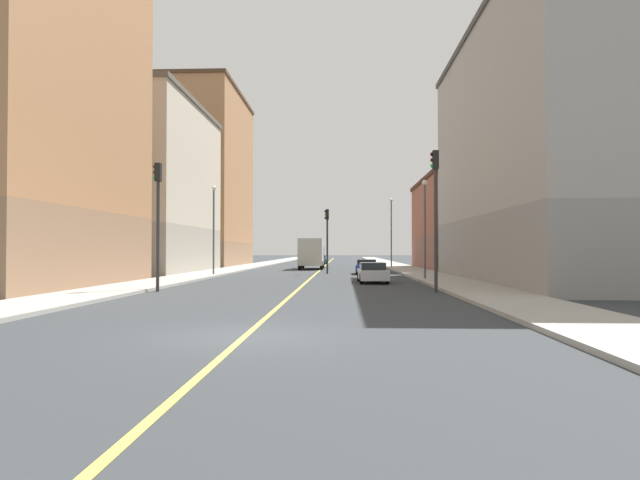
{
  "coord_description": "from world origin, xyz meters",
  "views": [
    {
      "loc": [
        2.32,
        -12.97,
        2.06
      ],
      "look_at": [
        0.72,
        25.09,
        2.75
      ],
      "focal_mm": 30.61,
      "sensor_mm": 36.0,
      "label": 1
    }
  ],
  "objects_px": {
    "street_lamp_left_far": "(391,226)",
    "box_truck": "(312,253)",
    "building_right_midblock": "(145,188)",
    "traffic_light_median_far": "(327,232)",
    "car_teal": "(320,260)",
    "street_lamp_right_near": "(214,220)",
    "car_blue": "(366,267)",
    "building_right_distant": "(202,180)",
    "car_silver": "(373,273)",
    "building_right_corner": "(11,73)",
    "traffic_light_left_near": "(435,202)",
    "building_left_near": "(550,152)",
    "building_left_mid": "(468,224)",
    "traffic_light_right_near": "(158,209)",
    "street_lamp_left_near": "(425,218)"
  },
  "relations": [
    {
      "from": "building_right_midblock",
      "to": "traffic_light_left_near",
      "type": "distance_m",
      "value": 31.54
    },
    {
      "from": "building_right_distant",
      "to": "building_left_mid",
      "type": "bearing_deg",
      "value": -18.11
    },
    {
      "from": "car_teal",
      "to": "traffic_light_left_near",
      "type": "bearing_deg",
      "value": -81.59
    },
    {
      "from": "street_lamp_right_near",
      "to": "car_blue",
      "type": "distance_m",
      "value": 13.44
    },
    {
      "from": "building_left_near",
      "to": "car_teal",
      "type": "xyz_separation_m",
      "value": [
        -16.61,
        43.87,
        -7.73
      ]
    },
    {
      "from": "building_left_near",
      "to": "traffic_light_right_near",
      "type": "bearing_deg",
      "value": -158.31
    },
    {
      "from": "traffic_light_right_near",
      "to": "car_teal",
      "type": "height_order",
      "value": "traffic_light_right_near"
    },
    {
      "from": "building_right_distant",
      "to": "car_blue",
      "type": "relative_size",
      "value": 4.89
    },
    {
      "from": "traffic_light_median_far",
      "to": "street_lamp_left_near",
      "type": "distance_m",
      "value": 12.27
    },
    {
      "from": "traffic_light_left_near",
      "to": "building_left_near",
      "type": "bearing_deg",
      "value": 45.37
    },
    {
      "from": "traffic_light_left_near",
      "to": "box_truck",
      "type": "height_order",
      "value": "traffic_light_left_near"
    },
    {
      "from": "building_right_midblock",
      "to": "car_blue",
      "type": "distance_m",
      "value": 21.22
    },
    {
      "from": "car_silver",
      "to": "traffic_light_median_far",
      "type": "bearing_deg",
      "value": 104.35
    },
    {
      "from": "building_left_mid",
      "to": "street_lamp_right_near",
      "type": "xyz_separation_m",
      "value": [
        -23.43,
        -16.21,
        -0.4
      ]
    },
    {
      "from": "building_left_near",
      "to": "building_right_corner",
      "type": "relative_size",
      "value": 1.11
    },
    {
      "from": "car_teal",
      "to": "building_right_midblock",
      "type": "bearing_deg",
      "value": -115.34
    },
    {
      "from": "car_teal",
      "to": "building_left_mid",
      "type": "bearing_deg",
      "value": -51.38
    },
    {
      "from": "building_left_mid",
      "to": "traffic_light_median_far",
      "type": "xyz_separation_m",
      "value": [
        -14.65,
        -11.62,
        -1.15
      ]
    },
    {
      "from": "traffic_light_median_far",
      "to": "car_blue",
      "type": "xyz_separation_m",
      "value": [
        3.37,
        -0.23,
        -3.02
      ]
    },
    {
      "from": "building_left_near",
      "to": "car_silver",
      "type": "height_order",
      "value": "building_left_near"
    },
    {
      "from": "building_right_distant",
      "to": "traffic_light_right_near",
      "type": "bearing_deg",
      "value": -78.25
    },
    {
      "from": "building_left_near",
      "to": "street_lamp_right_near",
      "type": "relative_size",
      "value": 3.71
    },
    {
      "from": "traffic_light_right_near",
      "to": "box_truck",
      "type": "distance_m",
      "value": 32.27
    },
    {
      "from": "building_right_midblock",
      "to": "traffic_light_left_near",
      "type": "bearing_deg",
      "value": -44.41
    },
    {
      "from": "building_right_midblock",
      "to": "traffic_light_median_far",
      "type": "relative_size",
      "value": 3.25
    },
    {
      "from": "traffic_light_right_near",
      "to": "street_lamp_left_far",
      "type": "relative_size",
      "value": 0.82
    },
    {
      "from": "street_lamp_left_far",
      "to": "box_truck",
      "type": "height_order",
      "value": "street_lamp_left_far"
    },
    {
      "from": "building_left_near",
      "to": "box_truck",
      "type": "distance_m",
      "value": 28.94
    },
    {
      "from": "traffic_light_left_near",
      "to": "car_blue",
      "type": "height_order",
      "value": "traffic_light_left_near"
    },
    {
      "from": "car_silver",
      "to": "car_teal",
      "type": "bearing_deg",
      "value": 96.57
    },
    {
      "from": "building_left_near",
      "to": "box_truck",
      "type": "xyz_separation_m",
      "value": [
        -16.63,
        22.73,
        -6.65
      ]
    },
    {
      "from": "street_lamp_right_near",
      "to": "car_blue",
      "type": "height_order",
      "value": "street_lamp_right_near"
    },
    {
      "from": "building_left_near",
      "to": "car_teal",
      "type": "relative_size",
      "value": 5.78
    },
    {
      "from": "traffic_light_left_near",
      "to": "street_lamp_left_near",
      "type": "xyz_separation_m",
      "value": [
        1.01,
        10.21,
        -0.19
      ]
    },
    {
      "from": "building_left_mid",
      "to": "traffic_light_right_near",
      "type": "relative_size",
      "value": 2.59
    },
    {
      "from": "building_right_corner",
      "to": "box_truck",
      "type": "xyz_separation_m",
      "value": [
        14.59,
        29.64,
        -9.93
      ]
    },
    {
      "from": "building_left_near",
      "to": "building_right_midblock",
      "type": "relative_size",
      "value": 1.42
    },
    {
      "from": "building_right_corner",
      "to": "building_right_distant",
      "type": "height_order",
      "value": "building_right_corner"
    },
    {
      "from": "building_right_distant",
      "to": "traffic_light_median_far",
      "type": "distance_m",
      "value": 28.4
    },
    {
      "from": "traffic_light_right_near",
      "to": "box_truck",
      "type": "relative_size",
      "value": 0.84
    },
    {
      "from": "building_left_mid",
      "to": "box_truck",
      "type": "height_order",
      "value": "building_left_mid"
    },
    {
      "from": "street_lamp_left_far",
      "to": "box_truck",
      "type": "relative_size",
      "value": 1.03
    },
    {
      "from": "traffic_light_median_far",
      "to": "street_lamp_left_far",
      "type": "distance_m",
      "value": 16.7
    },
    {
      "from": "building_left_mid",
      "to": "building_right_corner",
      "type": "xyz_separation_m",
      "value": [
        -31.22,
        -29.98,
        6.86
      ]
    },
    {
      "from": "building_right_distant",
      "to": "traffic_light_right_near",
      "type": "relative_size",
      "value": 3.47
    },
    {
      "from": "building_right_corner",
      "to": "traffic_light_left_near",
      "type": "distance_m",
      "value": 23.64
    },
    {
      "from": "car_teal",
      "to": "street_lamp_left_far",
      "type": "bearing_deg",
      "value": -62.91
    },
    {
      "from": "building_left_mid",
      "to": "street_lamp_right_near",
      "type": "height_order",
      "value": "building_left_mid"
    },
    {
      "from": "street_lamp_left_far",
      "to": "car_blue",
      "type": "xyz_separation_m",
      "value": [
        -3.49,
        -15.41,
        -4.19
      ]
    },
    {
      "from": "building_left_mid",
      "to": "traffic_light_median_far",
      "type": "distance_m",
      "value": 18.74
    }
  ]
}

